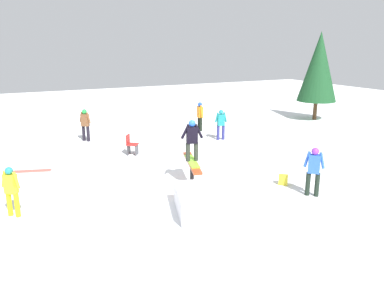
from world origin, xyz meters
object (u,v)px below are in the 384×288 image
(pine_tree_near, at_px, (319,67))
(bystander_teal, at_px, (221,123))
(bystander_blue, at_px, (314,169))
(backpack_on_snow, at_px, (283,180))
(folding_chair, at_px, (131,145))
(main_rider_on_rail, at_px, (192,141))
(bystander_orange, at_px, (200,115))
(bystander_brown, at_px, (85,123))
(rail_feature, at_px, (192,165))
(loose_snowboard_coral, at_px, (30,171))
(bystander_yellow, at_px, (11,189))

(pine_tree_near, bearing_deg, bystander_teal, 102.91)
(bystander_blue, height_order, backpack_on_snow, bystander_blue)
(pine_tree_near, bearing_deg, folding_chair, 100.64)
(folding_chair, bearing_deg, pine_tree_near, -43.84)
(bystander_teal, relative_size, pine_tree_near, 0.28)
(main_rider_on_rail, distance_m, folding_chair, 4.66)
(main_rider_on_rail, bearing_deg, bystander_orange, -13.64)
(bystander_brown, bearing_deg, rail_feature, -24.38)
(bystander_orange, xyz_separation_m, backpack_on_snow, (-8.61, 1.31, -0.71))
(rail_feature, xyz_separation_m, loose_snowboard_coral, (4.02, 4.79, -0.70))
(folding_chair, bearing_deg, rail_feature, -135.68)
(bystander_orange, xyz_separation_m, pine_tree_near, (-0.47, -7.96, 2.40))
(bystander_orange, xyz_separation_m, folding_chair, (-2.87, 4.82, -0.46))
(bystander_blue, xyz_separation_m, pine_tree_near, (9.30, -9.10, 2.40))
(bystander_brown, xyz_separation_m, loose_snowboard_coral, (-3.74, 2.82, -0.88))
(bystander_brown, bearing_deg, backpack_on_snow, -10.69)
(rail_feature, distance_m, bystander_blue, 3.86)
(bystander_orange, bearing_deg, main_rider_on_rail, 157.59)
(bystander_blue, height_order, pine_tree_near, pine_tree_near)
(bystander_yellow, relative_size, bystander_brown, 0.90)
(rail_feature, xyz_separation_m, bystander_teal, (5.03, -4.10, 0.13))
(bystander_yellow, xyz_separation_m, pine_tree_near, (6.74, -17.52, 2.48))
(rail_feature, distance_m, backpack_on_snow, 3.14)
(bystander_brown, xyz_separation_m, pine_tree_near, (-0.89, -14.06, 2.40))
(main_rider_on_rail, bearing_deg, backpack_on_snow, -98.58)
(bystander_orange, bearing_deg, loose_snowboard_coral, 117.38)
(loose_snowboard_coral, bearing_deg, backpack_on_snow, -17.68)
(bystander_yellow, bearing_deg, bystander_teal, -110.21)
(main_rider_on_rail, distance_m, bystander_blue, 3.92)
(rail_feature, distance_m, main_rider_on_rail, 0.84)
(main_rider_on_rail, xyz_separation_m, backpack_on_snow, (-1.28, -2.82, -1.38))
(folding_chair, bearing_deg, bystander_orange, -23.73)
(bystander_blue, distance_m, backpack_on_snow, 1.37)
(main_rider_on_rail, height_order, bystander_brown, main_rider_on_rail)
(bystander_blue, bearing_deg, backpack_on_snow, 143.69)
(rail_feature, bearing_deg, bystander_blue, -112.01)
(bystander_blue, bearing_deg, bystander_brown, 161.19)
(rail_feature, xyz_separation_m, bystander_orange, (7.33, -4.13, 0.16))
(bystander_orange, distance_m, folding_chair, 5.63)
(bystander_yellow, distance_m, bystander_teal, 10.72)
(folding_chair, bearing_deg, bystander_teal, -47.71)
(bystander_orange, bearing_deg, pine_tree_near, -86.36)
(bystander_orange, xyz_separation_m, bystander_teal, (-2.30, 0.03, -0.03))
(bystander_teal, bearing_deg, bystander_blue, -84.59)
(bystander_yellow, height_order, backpack_on_snow, bystander_yellow)
(main_rider_on_rail, height_order, bystander_teal, main_rider_on_rail)
(bystander_brown, bearing_deg, bystander_blue, -12.67)
(folding_chair, bearing_deg, bystander_brown, 56.74)
(main_rider_on_rail, relative_size, folding_chair, 1.67)
(bystander_orange, distance_m, loose_snowboard_coral, 9.55)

